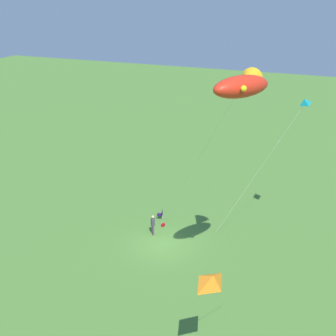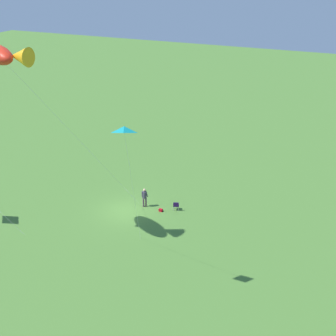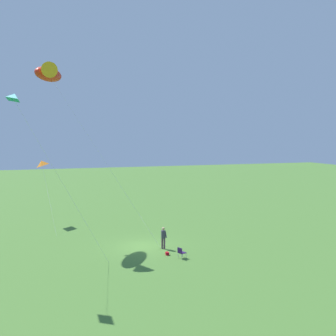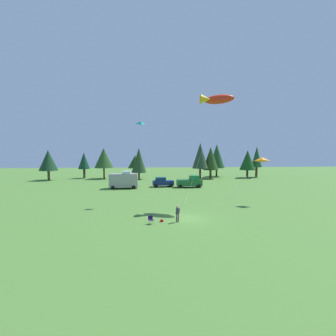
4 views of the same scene
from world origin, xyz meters
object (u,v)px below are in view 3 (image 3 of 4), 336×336
Objects in this scene: person_kite_flyer at (163,236)px; kite_delta_orange at (41,163)px; folding_chair at (181,252)px; backpack_on_grass at (167,254)px; kite_delta_teal at (15,98)px; kite_large_fish at (49,74)px.

kite_delta_orange is (12.72, 8.90, 5.13)m from person_kite_flyer.
backpack_on_grass is (1.14, 0.69, -0.38)m from folding_chair.
kite_delta_teal is 1.66× the size of kite_delta_orange.
kite_delta_teal reaches higher than kite_delta_orange.
folding_chair is 15.33m from kite_delta_teal.
backpack_on_grass is 17.82m from kite_delta_orange.
kite_delta_orange is at bearing 91.90° from person_kite_flyer.
kite_large_fish is 10.53m from kite_delta_orange.
backpack_on_grass is 15.26m from kite_delta_teal.
folding_chair is 2.56× the size of backpack_on_grass.
person_kite_flyer reaches higher than folding_chair.
person_kite_flyer is 2.85m from folding_chair.
folding_chair is 18.97m from kite_delta_orange.
person_kite_flyer is at bearing -125.75° from kite_large_fish.
person_kite_flyer is 16.57m from kite_large_fish.
kite_large_fish is at bearing 115.64° from folding_chair.
backpack_on_grass is at bearing 101.78° from folding_chair.
folding_chair is 0.06× the size of kite_large_fish.
kite_large_fish is at bearing 111.18° from person_kite_flyer.
folding_chair is 18.36m from kite_large_fish.
backpack_on_grass is 0.05× the size of kite_delta_orange.
kite_large_fish reaches higher than backpack_on_grass.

